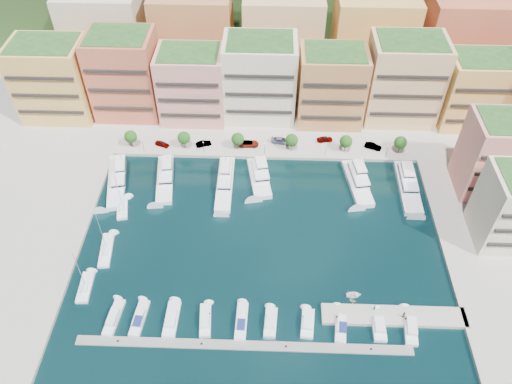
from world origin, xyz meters
TOP-DOWN VIEW (x-y plane):
  - ground at (0.00, 0.00)m, footprint 400.00×400.00m
  - north_quay at (0.00, 62.00)m, footprint 220.00×64.00m
  - west_quay at (-62.00, -8.00)m, footprint 34.00×76.00m
  - hillside at (0.00, 110.00)m, footprint 240.00×40.00m
  - south_pontoon at (-3.00, -30.00)m, footprint 72.00×2.20m
  - finger_pier at (30.00, -22.00)m, footprint 32.00×5.00m
  - apartment_0 at (-66.00, 49.99)m, footprint 22.00×16.50m
  - apartment_1 at (-44.00, 51.99)m, footprint 20.00×16.50m
  - apartment_2 at (-23.00, 49.99)m, footprint 20.00×15.50m
  - apartment_3 at (-2.00, 51.99)m, footprint 22.00×16.50m
  - apartment_4 at (20.00, 49.99)m, footprint 20.00×15.50m
  - apartment_5 at (42.00, 51.99)m, footprint 22.00×16.50m
  - apartment_6 at (64.00, 49.99)m, footprint 20.00×15.50m
  - apartment_east_a at (62.00, 19.99)m, footprint 18.00×14.50m
  - backblock_0 at (-55.00, 74.00)m, footprint 26.00×18.00m
  - backblock_1 at (-25.00, 74.00)m, footprint 26.00×18.00m
  - backblock_2 at (5.00, 74.00)m, footprint 26.00×18.00m
  - backblock_3 at (35.00, 74.00)m, footprint 26.00×18.00m
  - backblock_4 at (65.00, 74.00)m, footprint 26.00×18.00m
  - tree_0 at (-40.00, 33.50)m, footprint 3.80×3.80m
  - tree_1 at (-24.00, 33.50)m, footprint 3.80×3.80m
  - tree_2 at (-8.00, 33.50)m, footprint 3.80×3.80m
  - tree_3 at (8.00, 33.50)m, footprint 3.80×3.80m
  - tree_4 at (24.00, 33.50)m, footprint 3.80×3.80m
  - tree_5 at (40.00, 33.50)m, footprint 3.80×3.80m
  - lamppost_0 at (-36.00, 31.20)m, footprint 0.30×0.30m
  - lamppost_1 at (-18.00, 31.20)m, footprint 0.30×0.30m
  - lamppost_2 at (0.00, 31.20)m, footprint 0.30×0.30m
  - lamppost_3 at (18.00, 31.20)m, footprint 0.30×0.30m
  - lamppost_4 at (36.00, 31.20)m, footprint 0.30×0.30m
  - yacht_0 at (-41.43, 19.21)m, footprint 8.58×21.83m
  - yacht_1 at (-27.88, 20.28)m, footprint 6.79×19.35m
  - yacht_2 at (-10.76, 19.26)m, footprint 4.44×21.30m
  - yacht_3 at (-1.23, 21.72)m, footprint 7.71×16.52m
  - yacht_5 at (26.49, 20.70)m, footprint 7.53×18.64m
  - yacht_6 at (40.39, 19.62)m, footprint 5.37×20.56m
  - cruiser_0 at (-32.09, -24.60)m, footprint 3.37×9.29m
  - cruiser_1 at (-26.39, -24.62)m, footprint 3.20×9.14m
  - cruiser_2 at (-19.21, -24.60)m, footprint 3.02×8.90m
  - cruiser_3 at (-11.76, -24.59)m, footprint 3.11×8.27m
  - cruiser_4 at (-3.76, -24.62)m, footprint 2.70×9.22m
  - cruiser_5 at (2.66, -24.58)m, footprint 3.06×7.25m
  - cruiser_6 at (10.79, -24.58)m, footprint 3.39×7.30m
  - cruiser_7 at (18.06, -24.62)m, footprint 3.30×8.93m
  - cruiser_8 at (26.32, -24.58)m, footprint 2.89×7.66m
  - cruiser_9 at (33.22, -24.60)m, footprint 3.58×9.23m
  - sailboat_1 at (-38.47, -5.87)m, footprint 3.93×10.79m
  - sailboat_0 at (-40.65, -16.88)m, footprint 3.24×8.56m
  - sailboat_2 at (-37.67, 8.47)m, footprint 4.32×8.53m
  - tender_1 at (21.33, -18.32)m, footprint 1.83×1.67m
  - tender_0 at (21.73, -16.73)m, footprint 3.82×2.88m
  - car_0 at (-31.00, 34.03)m, footprint 4.80×3.30m
  - car_1 at (-18.48, 34.57)m, footprint 4.93×3.07m
  - car_2 at (-4.84, 35.04)m, footprint 6.04×2.85m
  - car_3 at (4.99, 36.72)m, footprint 6.16×3.06m
  - car_4 at (18.38, 37.98)m, footprint 5.04×2.71m
  - car_5 at (32.62, 35.02)m, footprint 5.31×3.50m
  - person_0 at (25.71, -20.79)m, footprint 0.61×0.72m
  - person_1 at (31.80, -22.46)m, footprint 1.02×0.85m

SIDE VIEW (x-z plane):
  - ground at x=0.00m, z-range 0.00..0.00m
  - north_quay at x=0.00m, z-range -1.00..1.00m
  - west_quay at x=-62.00m, z-range -1.00..1.00m
  - hillside at x=0.00m, z-range -29.00..29.00m
  - south_pontoon at x=-3.00m, z-range -0.17..0.17m
  - finger_pier at x=30.00m, z-range -1.00..1.00m
  - sailboat_1 at x=-38.47m, z-range -6.30..6.90m
  - sailboat_0 at x=-40.65m, z-range -6.29..6.91m
  - sailboat_2 at x=-37.67m, z-range -6.28..6.92m
  - tender_0 at x=21.73m, z-range 0.00..0.75m
  - tender_1 at x=21.33m, z-range 0.00..0.82m
  - cruiser_0 at x=-32.09m, z-range -0.73..1.82m
  - cruiser_9 at x=33.22m, z-range -0.73..1.82m
  - cruiser_2 at x=-19.21m, z-range -0.73..1.82m
  - cruiser_3 at x=-11.76m, z-range -0.73..1.82m
  - cruiser_8 at x=26.32m, z-range -0.73..1.82m
  - cruiser_5 at x=2.66m, z-range -0.73..1.82m
  - cruiser_6 at x=10.79m, z-range -0.73..1.82m
  - cruiser_4 at x=-3.76m, z-range -0.76..1.90m
  - cruiser_1 at x=-26.39m, z-range -0.76..1.90m
  - cruiser_7 at x=18.06m, z-range -0.76..1.90m
  - yacht_1 at x=-27.88m, z-range -2.56..4.74m
  - yacht_6 at x=40.39m, z-range -2.44..4.86m
  - yacht_0 at x=-41.43m, z-range -2.44..4.86m
  - yacht_5 at x=26.49m, z-range -2.44..4.86m
  - yacht_2 at x=-10.76m, z-range -2.44..4.86m
  - yacht_3 at x=-1.23m, z-range -2.44..4.86m
  - car_0 at x=-31.00m, z-range 1.00..2.52m
  - car_1 at x=-18.48m, z-range 1.00..2.54m
  - car_4 at x=18.38m, z-range 1.00..2.63m
  - car_5 at x=32.62m, z-range 1.00..2.65m
  - person_0 at x=25.71m, z-range 1.00..2.66m
  - car_2 at x=-4.84m, z-range 1.00..2.67m
  - car_3 at x=4.99m, z-range 1.00..2.72m
  - person_1 at x=31.80m, z-range 1.00..2.91m
  - lamppost_0 at x=-36.00m, z-range 1.73..5.93m
  - lamppost_1 at x=-18.00m, z-range 1.73..5.93m
  - lamppost_2 at x=0.00m, z-range 1.73..5.93m
  - lamppost_3 at x=18.00m, z-range 1.73..5.93m
  - lamppost_4 at x=36.00m, z-range 1.73..5.93m
  - tree_0 at x=-40.00m, z-range 1.92..7.57m
  - tree_1 at x=-24.00m, z-range 1.92..7.57m
  - tree_2 at x=-8.00m, z-range 1.92..7.57m
  - tree_3 at x=8.00m, z-range 1.92..7.57m
  - tree_4 at x=24.00m, z-range 1.92..7.57m
  - tree_5 at x=40.00m, z-range 1.92..7.57m
  - apartment_east_a at x=62.00m, z-range 0.91..23.71m
  - apartment_2 at x=-23.00m, z-range 0.91..23.71m
  - apartment_6 at x=64.00m, z-range 0.91..23.71m
  - apartment_4 at x=20.00m, z-range 0.91..24.71m
  - apartment_0 at x=-66.00m, z-range 0.91..25.71m
  - apartment_3 at x=-2.00m, z-range 0.91..26.71m
  - apartment_5 at x=42.00m, z-range 0.91..27.71m
  - apartment_1 at x=-44.00m, z-range 0.91..27.71m
  - backblock_0 at x=-55.00m, z-range 1.00..31.00m
  - backblock_1 at x=-25.00m, z-range 1.00..31.00m
  - backblock_2 at x=5.00m, z-range 1.00..31.00m
  - backblock_3 at x=35.00m, z-range 1.00..31.00m
  - backblock_4 at x=65.00m, z-range 1.00..31.00m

